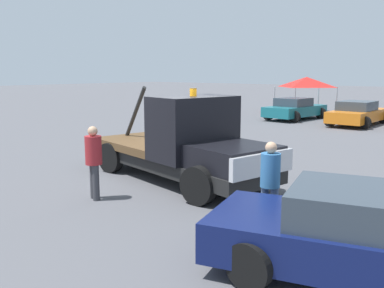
# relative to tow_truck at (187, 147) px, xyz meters

# --- Properties ---
(ground_plane) EXTENTS (160.00, 160.00, 0.00)m
(ground_plane) POSITION_rel_tow_truck_xyz_m (-0.38, 0.08, -0.98)
(ground_plane) COLOR #545459
(tow_truck) EXTENTS (6.39, 3.18, 2.52)m
(tow_truck) POSITION_rel_tow_truck_xyz_m (0.00, 0.00, 0.00)
(tow_truck) COLOR black
(tow_truck) RESTS_ON ground
(foreground_car) EXTENTS (5.19, 3.13, 1.34)m
(foreground_car) POSITION_rel_tow_truck_xyz_m (5.64, -2.51, -0.33)
(foreground_car) COLOR #0F194C
(foreground_car) RESTS_ON ground
(person_near_truck) EXTENTS (0.37, 0.37, 1.67)m
(person_near_truck) POSITION_rel_tow_truck_xyz_m (3.39, -1.58, -0.01)
(person_near_truck) COLOR #475B84
(person_near_truck) RESTS_ON ground
(person_at_hood) EXTENTS (0.38, 0.38, 1.71)m
(person_at_hood) POSITION_rel_tow_truck_xyz_m (-0.66, -2.52, 0.02)
(person_at_hood) COLOR #38383D
(person_at_hood) RESTS_ON ground
(parked_car_teal) EXTENTS (2.77, 4.68, 1.34)m
(parked_car_teal) POSITION_rel_tow_truck_xyz_m (-4.72, 15.88, -0.33)
(parked_car_teal) COLOR #196670
(parked_car_teal) RESTS_ON ground
(parked_car_orange) EXTENTS (2.51, 4.81, 1.34)m
(parked_car_orange) POSITION_rel_tow_truck_xyz_m (-0.75, 15.51, -0.33)
(parked_car_orange) COLOR orange
(parked_car_orange) RESTS_ON ground
(canopy_tent_red) EXTENTS (3.31, 3.31, 2.56)m
(canopy_tent_red) POSITION_rel_tow_truck_xyz_m (-6.02, 20.22, 1.22)
(canopy_tent_red) COLOR #9E9EA3
(canopy_tent_red) RESTS_ON ground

